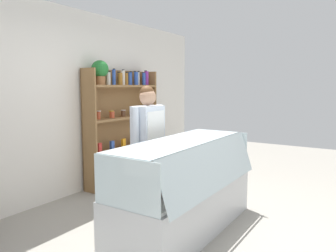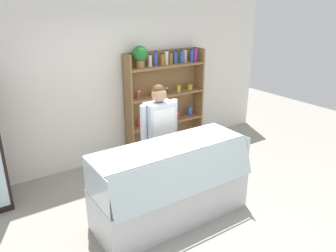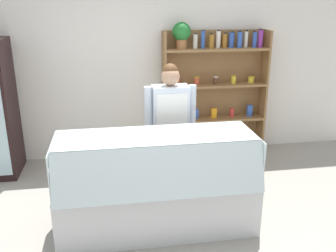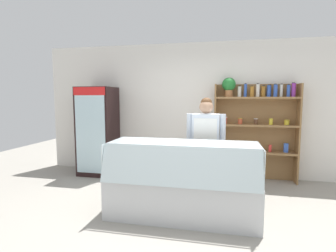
% 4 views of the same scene
% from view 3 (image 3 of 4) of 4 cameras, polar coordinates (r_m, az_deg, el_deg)
% --- Properties ---
extents(ground_plane, '(12.00, 12.00, 0.00)m').
position_cam_3_polar(ground_plane, '(4.04, -0.20, -15.52)').
color(ground_plane, gray).
extents(back_wall, '(6.80, 0.10, 2.70)m').
position_cam_3_polar(back_wall, '(5.54, -3.77, 9.16)').
color(back_wall, white).
rests_on(back_wall, ground).
extents(shelving_unit, '(1.54, 0.29, 1.98)m').
position_cam_3_polar(shelving_unit, '(5.58, 6.58, 6.76)').
color(shelving_unit, olive).
rests_on(shelving_unit, ground).
extents(deli_display_case, '(1.99, 0.81, 1.01)m').
position_cam_3_polar(deli_display_case, '(3.94, -1.79, -11.10)').
color(deli_display_case, silver).
rests_on(deli_display_case, ground).
extents(shop_clerk, '(0.60, 0.25, 1.60)m').
position_cam_3_polar(shop_clerk, '(4.33, 0.36, 0.85)').
color(shop_clerk, '#4C4233').
rests_on(shop_clerk, ground).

